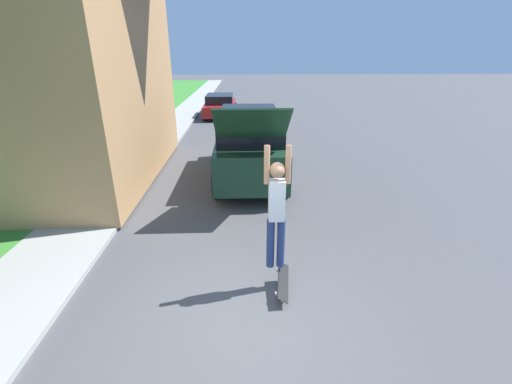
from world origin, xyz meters
name	(u,v)px	position (x,y,z in m)	size (l,w,h in m)	color
ground_plane	(233,329)	(0.00, 0.00, 0.00)	(120.00, 120.00, 0.00)	#49494C
sidewalk	(120,183)	(-3.60, 6.00, 0.05)	(1.80, 80.00, 0.10)	#9E9E99
suv_parked	(250,143)	(0.38, 6.58, 1.11)	(2.13, 5.78, 2.68)	#193823
car_down_street	(220,106)	(-1.24, 17.97, 0.65)	(1.97, 4.45, 1.32)	maroon
skateboarder	(277,207)	(0.69, 0.97, 1.51)	(0.41, 0.24, 2.08)	navy
skateboard	(283,282)	(0.81, 0.77, 0.24)	(0.29, 0.78, 0.32)	black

